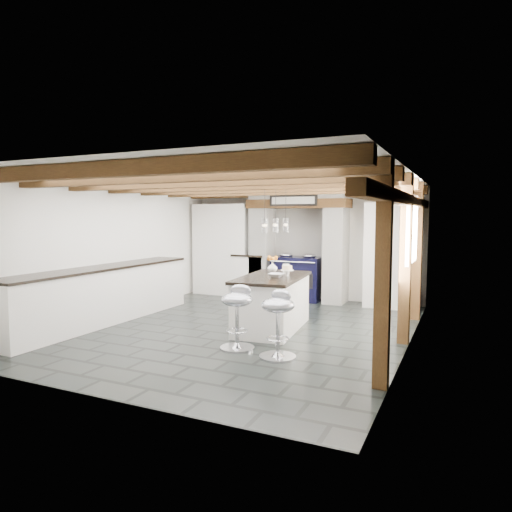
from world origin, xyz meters
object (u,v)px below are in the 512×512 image
at_px(bar_stool_far, 237,310).
at_px(kitchen_island, 272,302).
at_px(range_cooker, 298,278).
at_px(bar_stool_near, 278,316).

bearing_deg(bar_stool_far, kitchen_island, 76.76).
bearing_deg(range_cooker, kitchen_island, -79.11).
distance_m(range_cooker, bar_stool_far, 3.71).
distance_m(kitchen_island, bar_stool_far, 1.18).
height_order(kitchen_island, bar_stool_far, kitchen_island).
relative_size(bar_stool_near, bar_stool_far, 1.00).
distance_m(kitchen_island, bar_stool_near, 1.45).
height_order(range_cooker, bar_stool_near, range_cooker).
bearing_deg(bar_stool_far, range_cooker, 84.25).
height_order(kitchen_island, bar_stool_near, kitchen_island).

